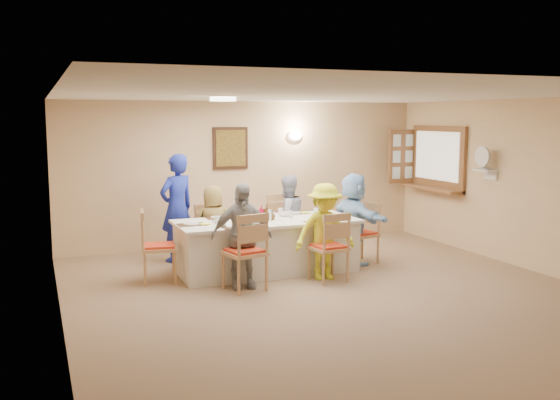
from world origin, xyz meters
name	(u,v)px	position (x,y,z in m)	size (l,w,h in m)	color
ground	(336,295)	(0.00, 0.00, 0.00)	(7.00, 7.00, 0.00)	#8F6F50
room_walls	(337,176)	(0.00, 0.00, 1.51)	(7.00, 7.00, 7.00)	tan
wall_picture	(230,148)	(-0.30, 3.46, 1.70)	(0.62, 0.05, 0.72)	black
wall_sconce	(295,136)	(0.90, 3.44, 1.90)	(0.26, 0.09, 0.18)	white
ceiling_light	(223,99)	(-1.00, 1.50, 2.47)	(0.36, 0.36, 0.05)	white
serving_hatch	(438,159)	(3.21, 2.40, 1.50)	(0.06, 1.50, 1.15)	brown
hatch_sill	(432,188)	(3.09, 2.40, 0.97)	(0.30, 1.50, 0.05)	brown
shutter_door	(402,156)	(2.95, 3.16, 1.50)	(0.55, 0.04, 1.00)	brown
fan_shelf	(485,170)	(3.13, 1.05, 1.40)	(0.22, 0.36, 0.03)	white
desk_fan	(484,161)	(3.10, 1.05, 1.55)	(0.30, 0.30, 0.28)	#A5A5A8
dining_table	(267,246)	(-0.38, 1.47, 0.38)	(2.61, 1.11, 0.76)	silver
chair_back_left	(212,234)	(-0.98, 2.27, 0.45)	(0.43, 0.43, 0.91)	tan
chair_back_right	(284,226)	(0.22, 2.27, 0.50)	(0.48, 0.48, 1.01)	tan
chair_front_left	(245,251)	(-0.98, 0.67, 0.52)	(0.49, 0.49, 1.03)	tan
chair_front_right	(328,246)	(0.22, 0.67, 0.48)	(0.46, 0.46, 0.97)	tan
chair_left_end	(159,246)	(-1.93, 1.47, 0.50)	(0.48, 0.48, 1.00)	tan
chair_right_end	(361,233)	(1.17, 1.47, 0.46)	(0.44, 0.44, 0.93)	tan
diner_back_left	(214,225)	(-0.98, 2.15, 0.61)	(0.62, 0.42, 1.22)	olive
diner_back_right	(287,217)	(0.22, 2.15, 0.66)	(0.73, 0.61, 1.33)	#9CA0BA
diner_front_left	(242,236)	(-0.98, 0.79, 0.69)	(0.83, 0.39, 1.39)	#999999
diner_front_right	(325,232)	(0.22, 0.79, 0.67)	(0.88, 0.53, 1.33)	#F3F82C
diner_right_end	(354,219)	(1.04, 1.47, 0.70)	(0.51, 1.32, 1.39)	#9BCDFF
caregiver	(177,208)	(-1.43, 2.62, 0.84)	(0.72, 0.62, 1.67)	#1D2CA7
placemat_fl	(235,227)	(-0.98, 1.05, 0.76)	(0.36, 0.26, 0.01)	#472B19
plate_fl	(235,226)	(-0.98, 1.05, 0.77)	(0.25, 0.25, 0.02)	white
napkin_fl	(249,226)	(-0.80, 1.00, 0.77)	(0.15, 0.15, 0.01)	#DDF032
placemat_fr	(317,222)	(0.22, 1.05, 0.76)	(0.33, 0.24, 0.01)	#472B19
plate_fr	(317,221)	(0.22, 1.05, 0.77)	(0.23, 0.23, 0.01)	white
napkin_fr	(330,221)	(0.40, 1.00, 0.77)	(0.14, 0.14, 0.01)	#DDF032
placemat_bl	(218,218)	(-0.98, 1.89, 0.76)	(0.35, 0.26, 0.01)	#472B19
plate_bl	(218,217)	(-0.98, 1.89, 0.77)	(0.23, 0.23, 0.01)	white
napkin_bl	(231,217)	(-0.80, 1.84, 0.77)	(0.14, 0.14, 0.01)	#DDF032
placemat_br	(294,213)	(0.22, 1.89, 0.76)	(0.36, 0.27, 0.01)	#472B19
plate_br	(294,213)	(0.22, 1.89, 0.77)	(0.25, 0.25, 0.02)	white
napkin_br	(306,213)	(0.40, 1.84, 0.77)	(0.13, 0.13, 0.01)	#DDF032
placemat_le	(191,225)	(-1.48, 1.47, 0.76)	(0.38, 0.28, 0.01)	#472B19
plate_le	(191,224)	(-1.48, 1.47, 0.77)	(0.23, 0.23, 0.01)	white
napkin_le	(205,224)	(-1.30, 1.42, 0.77)	(0.13, 0.13, 0.01)	#DDF032
placemat_re	(336,215)	(0.74, 1.47, 0.76)	(0.34, 0.25, 0.01)	#472B19
plate_re	(336,215)	(0.74, 1.47, 0.77)	(0.23, 0.23, 0.01)	white
napkin_re	(348,215)	(0.92, 1.42, 0.77)	(0.15, 0.15, 0.01)	#DDF032
teacup_a	(222,224)	(-1.14, 1.14, 0.81)	(0.14, 0.14, 0.10)	white
teacup_b	(281,211)	(0.05, 2.01, 0.80)	(0.11, 0.11, 0.08)	white
bowl_a	(257,222)	(-0.62, 1.21, 0.79)	(0.23, 0.23, 0.05)	white
bowl_b	(284,214)	(-0.01, 1.71, 0.79)	(0.22, 0.22, 0.06)	white
condiment_ketchup	(261,212)	(-0.44, 1.52, 0.87)	(0.09, 0.09, 0.22)	#B10F2D
condiment_brown	(267,212)	(-0.36, 1.52, 0.87)	(0.13, 0.13, 0.22)	#503515
condiment_malt	(272,215)	(-0.30, 1.48, 0.83)	(0.15, 0.15, 0.14)	#503515
drinking_glass	(255,216)	(-0.53, 1.52, 0.82)	(0.07, 0.07, 0.10)	silver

